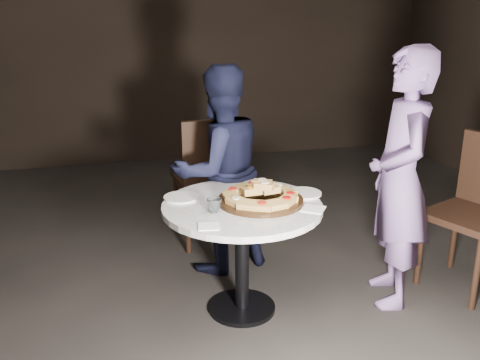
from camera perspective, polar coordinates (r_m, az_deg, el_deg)
The scene contains 13 objects.
floor at distance 3.42m, azimuth 1.79°, elevation -13.56°, with size 7.00×7.00×0.00m, color black.
table at distance 3.15m, azimuth 0.22°, elevation -4.78°, with size 1.18×1.18×0.70m.
serving_board at distance 3.12m, azimuth 2.19°, elevation -2.19°, with size 0.50×0.50×0.02m, color black.
focaccia_pile at distance 3.11m, azimuth 2.22°, elevation -1.41°, with size 0.45×0.45×0.12m.
plate_left at distance 3.20m, azimuth -6.28°, elevation -1.85°, with size 0.21×0.21×0.01m, color white.
plate_right at distance 3.27m, azimuth 6.81°, elevation -1.41°, with size 0.22×0.22×0.01m, color white.
water_glass at distance 2.97m, azimuth -2.78°, elevation -2.73°, with size 0.08×0.08×0.08m, color silver.
napkin_near at distance 2.79m, azimuth -3.39°, elevation -4.94°, with size 0.11×0.11×0.01m, color white.
napkin_far at distance 3.04m, azimuth 7.82°, elevation -3.07°, with size 0.12×0.12×0.01m, color white.
chair_far at distance 4.04m, azimuth -3.23°, elevation 0.81°, with size 0.51×0.53×1.02m.
chair_right at distance 3.80m, azimuth 24.24°, elevation -2.16°, with size 0.63×0.62×1.00m.
diner_navy at distance 3.66m, azimuth -2.26°, elevation 1.03°, with size 0.70×0.54×1.44m, color black.
diner_teal at distance 3.35m, azimuth 16.68°, elevation 0.02°, with size 0.58×0.38×1.59m, color slate.
Camera 1 is at (-0.81, -2.79, 1.80)m, focal length 40.00 mm.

